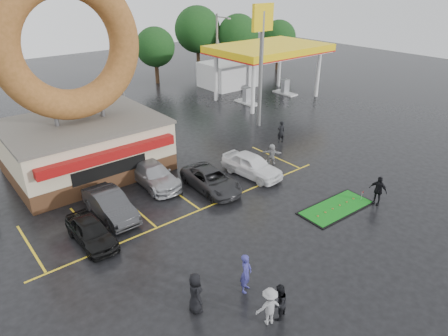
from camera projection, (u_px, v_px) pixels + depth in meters
ground at (237, 236)px, 21.57m from camera, size 120.00×120.00×0.00m
donut_shop at (79, 110)px, 26.96m from camera, size 10.20×8.70×13.50m
gas_station at (250, 61)px, 45.91m from camera, size 12.30×13.65×5.90m
shell_sign at (262, 44)px, 34.09m from camera, size 2.20×0.36×10.60m
streetlight_mid at (121, 71)px, 36.34m from camera, size 0.40×2.21×9.00m
streetlight_right at (218, 55)px, 43.85m from camera, size 0.40×2.21×9.00m
tree_far_a at (238, 35)px, 54.99m from camera, size 5.60×5.60×8.00m
tree_far_b at (279, 38)px, 57.28m from camera, size 4.90×4.90×7.00m
tree_far_c at (197, 30)px, 55.22m from camera, size 6.30×6.30×9.00m
tree_far_d at (155, 47)px, 49.85m from camera, size 4.90×4.90×7.00m
car_black at (91, 231)px, 20.77m from camera, size 1.67×4.02×1.36m
car_dgrey at (110, 205)px, 23.00m from camera, size 1.67×4.65×1.52m
car_silver at (153, 174)px, 26.55m from camera, size 2.25×5.12×1.46m
car_grey at (211, 180)px, 25.96m from camera, size 2.48×4.95×1.35m
car_white at (252, 165)px, 27.72m from camera, size 2.32×4.82×1.59m
person_blue at (246, 273)px, 17.46m from camera, size 0.83×0.75×1.91m
person_blackjkt at (279, 302)px, 16.09m from camera, size 0.97×0.87×1.65m
person_hoodie at (269, 306)px, 15.83m from camera, size 1.27×1.01×1.72m
person_bystander at (195, 293)px, 16.42m from camera, size 0.84×1.05×1.86m
person_cameraman at (378, 190)px, 24.19m from camera, size 0.61×1.15×1.87m
person_walker_near at (272, 154)px, 29.45m from camera, size 1.32×1.38×1.56m
person_walker_far at (281, 132)px, 33.19m from camera, size 0.77×0.60×1.87m
putting_green at (336, 208)px, 24.08m from camera, size 4.93×2.29×0.61m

